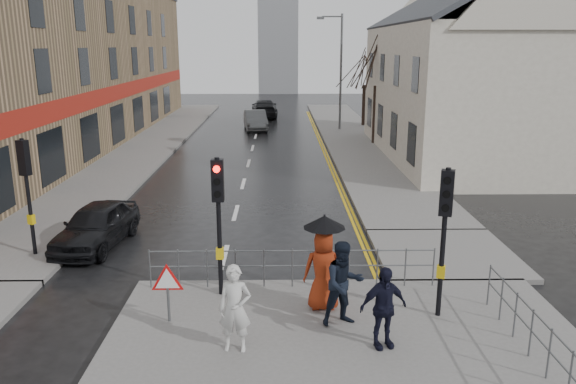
{
  "coord_description": "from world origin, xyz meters",
  "views": [
    {
      "loc": [
        1.65,
        -12.48,
        6.04
      ],
      "look_at": [
        1.87,
        2.55,
        2.09
      ],
      "focal_mm": 35.0,
      "sensor_mm": 36.0,
      "label": 1
    }
  ],
  "objects_px": {
    "pedestrian_b": "(344,284)",
    "pedestrian_d": "(383,307)",
    "car_parked": "(96,225)",
    "pedestrian_with_umbrella": "(324,261)",
    "car_mid": "(255,120)",
    "pedestrian_a": "(235,309)"
  },
  "relations": [
    {
      "from": "pedestrian_with_umbrella",
      "to": "pedestrian_d",
      "type": "bearing_deg",
      "value": -58.26
    },
    {
      "from": "pedestrian_d",
      "to": "car_parked",
      "type": "relative_size",
      "value": 0.43
    },
    {
      "from": "pedestrian_a",
      "to": "pedestrian_with_umbrella",
      "type": "height_order",
      "value": "pedestrian_with_umbrella"
    },
    {
      "from": "car_mid",
      "to": "pedestrian_d",
      "type": "bearing_deg",
      "value": -90.35
    },
    {
      "from": "pedestrian_b",
      "to": "pedestrian_with_umbrella",
      "type": "distance_m",
      "value": 0.87
    },
    {
      "from": "pedestrian_d",
      "to": "car_mid",
      "type": "height_order",
      "value": "pedestrian_d"
    },
    {
      "from": "pedestrian_d",
      "to": "car_parked",
      "type": "bearing_deg",
      "value": 124.38
    },
    {
      "from": "pedestrian_a",
      "to": "pedestrian_with_umbrella",
      "type": "xyz_separation_m",
      "value": [
        1.88,
        1.8,
        0.28
      ]
    },
    {
      "from": "pedestrian_a",
      "to": "pedestrian_with_umbrella",
      "type": "bearing_deg",
      "value": 47.8
    },
    {
      "from": "pedestrian_b",
      "to": "pedestrian_d",
      "type": "relative_size",
      "value": 1.1
    },
    {
      "from": "car_parked",
      "to": "pedestrian_with_umbrella",
      "type": "bearing_deg",
      "value": -27.52
    },
    {
      "from": "car_mid",
      "to": "car_parked",
      "type": "bearing_deg",
      "value": -106.35
    },
    {
      "from": "car_mid",
      "to": "pedestrian_a",
      "type": "bearing_deg",
      "value": -95.77
    },
    {
      "from": "pedestrian_d",
      "to": "pedestrian_b",
      "type": "bearing_deg",
      "value": 109.33
    },
    {
      "from": "pedestrian_b",
      "to": "pedestrian_d",
      "type": "bearing_deg",
      "value": -71.41
    },
    {
      "from": "pedestrian_a",
      "to": "pedestrian_with_umbrella",
      "type": "relative_size",
      "value": 0.8
    },
    {
      "from": "car_mid",
      "to": "pedestrian_b",
      "type": "bearing_deg",
      "value": -91.42
    },
    {
      "from": "pedestrian_d",
      "to": "car_mid",
      "type": "distance_m",
      "value": 31.14
    },
    {
      "from": "pedestrian_with_umbrella",
      "to": "car_mid",
      "type": "xyz_separation_m",
      "value": [
        -2.76,
        29.19,
        -0.61
      ]
    },
    {
      "from": "pedestrian_b",
      "to": "car_mid",
      "type": "height_order",
      "value": "pedestrian_b"
    },
    {
      "from": "pedestrian_b",
      "to": "pedestrian_d",
      "type": "distance_m",
      "value": 1.18
    },
    {
      "from": "pedestrian_with_umbrella",
      "to": "pedestrian_b",
      "type": "bearing_deg",
      "value": -63.55
    }
  ]
}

